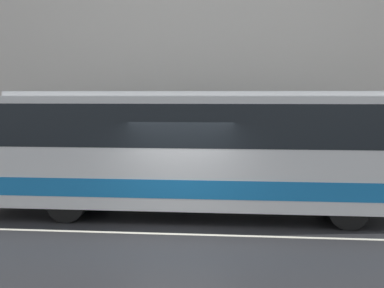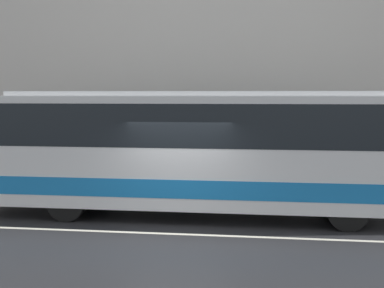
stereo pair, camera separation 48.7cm
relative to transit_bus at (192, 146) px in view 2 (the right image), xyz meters
The scene contains 4 objects.
ground_plane 2.69m from the transit_bus, 94.02° to the right, with size 60.00×60.00×0.00m, color #262628.
sidewalk 3.78m from the transit_bus, 92.38° to the left, with size 60.00×2.66×0.14m.
lane_stripe 2.69m from the transit_bus, 94.02° to the right, with size 54.00×0.14×0.01m.
transit_bus is the anchor object (origin of this frame).
Camera 2 is at (2.06, -11.66, 3.15)m, focal length 50.00 mm.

